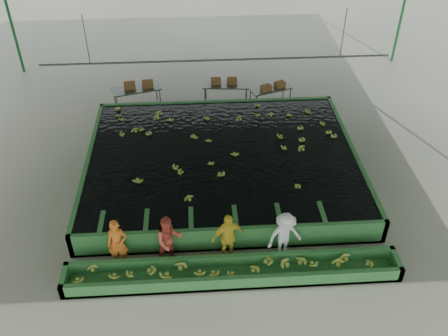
{
  "coord_description": "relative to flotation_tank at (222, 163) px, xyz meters",
  "views": [
    {
      "loc": [
        -0.91,
        -13.43,
        11.68
      ],
      "look_at": [
        0.0,
        0.5,
        1.0
      ],
      "focal_mm": 40.0,
      "sensor_mm": 36.0,
      "label": 1
    }
  ],
  "objects": [
    {
      "name": "packing_table_right",
      "position": [
        2.51,
        4.99,
        -0.02
      ],
      "size": [
        2.04,
        1.34,
        0.86
      ],
      "primitive_type": null,
      "rotation": [
        0.0,
        0.0,
        0.33
      ],
      "color": "#59605B",
      "rests_on": "ground"
    },
    {
      "name": "sorting_trough",
      "position": [
        0.0,
        -5.1,
        -0.2
      ],
      "size": [
        10.0,
        1.0,
        0.5
      ],
      "primitive_type": null,
      "color": "#327937",
      "rests_on": "ground"
    },
    {
      "name": "worker_c",
      "position": [
        -0.11,
        -4.3,
        0.43
      ],
      "size": [
        1.12,
        0.73,
        1.77
      ],
      "primitive_type": "imported",
      "rotation": [
        0.0,
        0.0,
        0.31
      ],
      "color": "yellow",
      "rests_on": "ground"
    },
    {
      "name": "floating_bananas",
      "position": [
        0.0,
        0.8,
        0.4
      ],
      "size": [
        8.56,
        5.83,
        0.12
      ],
      "primitive_type": null,
      "color": "#97B13B",
      "rests_on": "tank_water"
    },
    {
      "name": "tank_water",
      "position": [
        0.0,
        -0.0,
        0.4
      ],
      "size": [
        9.7,
        7.7,
        0.0
      ],
      "primitive_type": "cube",
      "color": "black",
      "rests_on": "flotation_tank"
    },
    {
      "name": "box_stack_mid",
      "position": [
        0.41,
        5.39,
        0.5
      ],
      "size": [
        1.19,
        0.35,
        0.26
      ],
      "primitive_type": null,
      "rotation": [
        0.0,
        0.0,
        -0.02
      ],
      "color": "brown",
      "rests_on": "packing_table_mid"
    },
    {
      "name": "ground",
      "position": [
        0.0,
        -1.5,
        -0.45
      ],
      "size": [
        80.0,
        80.0,
        0.0
      ],
      "primitive_type": "plane",
      "color": "gray",
      "rests_on": "ground"
    },
    {
      "name": "rail_hanger_left",
      "position": [
        -5.0,
        3.5,
        3.55
      ],
      "size": [
        0.04,
        0.04,
        2.0
      ],
      "primitive_type": "cylinder",
      "color": "#59605B",
      "rests_on": "shed_roof"
    },
    {
      "name": "box_stack_right",
      "position": [
        2.59,
        4.91,
        0.42
      ],
      "size": [
        1.2,
        0.76,
        0.25
      ],
      "primitive_type": null,
      "rotation": [
        0.0,
        0.0,
        0.41
      ],
      "color": "brown",
      "rests_on": "packing_table_right"
    },
    {
      "name": "worker_b",
      "position": [
        -1.87,
        -4.3,
        0.43
      ],
      "size": [
        1.01,
        0.89,
        1.75
      ],
      "primitive_type": "imported",
      "rotation": [
        0.0,
        0.0,
        0.31
      ],
      "color": "#D15039",
      "rests_on": "ground"
    },
    {
      "name": "shed_roof",
      "position": [
        0.0,
        -1.5,
        4.55
      ],
      "size": [
        20.0,
        22.0,
        0.04
      ],
      "primitive_type": "cube",
      "color": "gray",
      "rests_on": "shed_posts"
    },
    {
      "name": "packing_table_left",
      "position": [
        -3.54,
        5.14,
        0.04
      ],
      "size": [
        2.31,
        1.41,
        0.98
      ],
      "primitive_type": null,
      "rotation": [
        0.0,
        0.0,
        0.27
      ],
      "color": "#59605B",
      "rests_on": "ground"
    },
    {
      "name": "worker_d",
      "position": [
        1.63,
        -4.3,
        0.39
      ],
      "size": [
        1.21,
        0.87,
        1.69
      ],
      "primitive_type": "imported",
      "rotation": [
        0.0,
        0.0,
        0.24
      ],
      "color": "white",
      "rests_on": "ground"
    },
    {
      "name": "shed_posts",
      "position": [
        0.0,
        -1.5,
        2.05
      ],
      "size": [
        20.0,
        22.0,
        5.0
      ],
      "primitive_type": null,
      "color": "#19592A",
      "rests_on": "ground"
    },
    {
      "name": "box_stack_left",
      "position": [
        -3.42,
        5.2,
        0.53
      ],
      "size": [
        1.33,
        0.51,
        0.28
      ],
      "primitive_type": null,
      "rotation": [
        0.0,
        0.0,
        0.12
      ],
      "color": "brown",
      "rests_on": "packing_table_left"
    },
    {
      "name": "rail_hanger_right",
      "position": [
        5.0,
        3.5,
        3.55
      ],
      "size": [
        0.04,
        0.04,
        2.0
      ],
      "primitive_type": "cylinder",
      "color": "#59605B",
      "rests_on": "shed_roof"
    },
    {
      "name": "cableway_rail",
      "position": [
        0.0,
        3.5,
        2.55
      ],
      "size": [
        0.08,
        0.08,
        14.0
      ],
      "primitive_type": "cylinder",
      "color": "#59605B",
      "rests_on": "shed_roof"
    },
    {
      "name": "packing_table_mid",
      "position": [
        0.5,
        5.33,
        0.03
      ],
      "size": [
        2.15,
        1.02,
        0.95
      ],
      "primitive_type": null,
      "rotation": [
        0.0,
        0.0,
        -0.09
      ],
      "color": "#59605B",
      "rests_on": "ground"
    },
    {
      "name": "trough_bananas",
      "position": [
        0.0,
        -5.1,
        -0.05
      ],
      "size": [
        8.77,
        0.58,
        0.12
      ],
      "primitive_type": null,
      "color": "#97B13B",
      "rests_on": "sorting_trough"
    },
    {
      "name": "worker_a",
      "position": [
        -3.4,
        -4.3,
        0.4
      ],
      "size": [
        0.63,
        0.42,
        1.69
      ],
      "primitive_type": "imported",
      "rotation": [
        0.0,
        0.0,
        0.03
      ],
      "color": "orange",
      "rests_on": "ground"
    },
    {
      "name": "flotation_tank",
      "position": [
        0.0,
        0.0,
        0.0
      ],
      "size": [
        10.0,
        8.0,
        0.9
      ],
      "primitive_type": null,
      "color": "#327937",
      "rests_on": "ground"
    }
  ]
}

